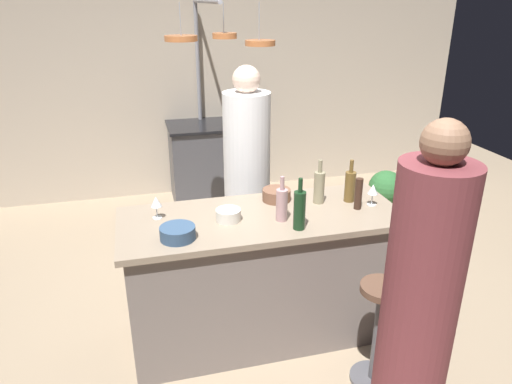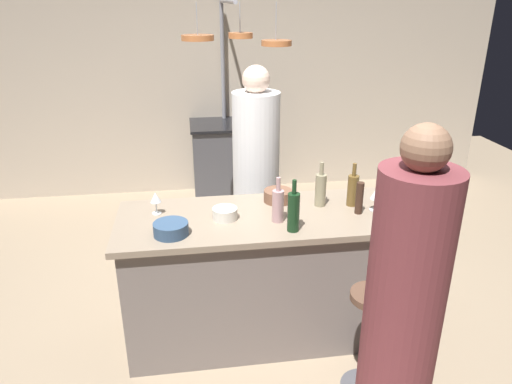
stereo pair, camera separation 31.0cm
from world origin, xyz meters
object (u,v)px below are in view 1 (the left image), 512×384
at_px(wine_glass_near_left_guest, 373,190).
at_px(mixing_bowl_wooden, 276,195).
at_px(mixing_bowl_blue, 178,233).
at_px(mixing_bowl_ceramic, 228,215).
at_px(wine_bottle_white, 319,187).
at_px(wine_bottle_red, 300,209).
at_px(bar_stool_right, 378,330).
at_px(guest_right, 419,304).
at_px(wine_glass_by_chef, 156,203).
at_px(chef, 247,184).
at_px(pepper_mill, 358,194).
at_px(wine_bottle_amber, 350,186).
at_px(potted_plant, 385,191).
at_px(stove_range, 205,163).
at_px(wine_bottle_rose, 282,204).

xyz_separation_m(wine_glass_near_left_guest, mixing_bowl_wooden, (-0.59, 0.24, -0.07)).
xyz_separation_m(mixing_bowl_blue, mixing_bowl_ceramic, (0.33, 0.17, -0.00)).
distance_m(wine_bottle_white, wine_bottle_red, 0.42).
distance_m(bar_stool_right, wine_bottle_white, 0.97).
bearing_deg(guest_right, wine_glass_near_left_guest, 77.07).
distance_m(wine_glass_by_chef, mixing_bowl_wooden, 0.81).
distance_m(chef, pepper_mill, 1.03).
relative_size(wine_glass_near_left_guest, mixing_bowl_ceramic, 0.94).
distance_m(bar_stool_right, guest_right, 0.55).
xyz_separation_m(bar_stool_right, wine_bottle_red, (-0.38, 0.38, 0.65)).
height_order(pepper_mill, wine_bottle_amber, wine_bottle_amber).
bearing_deg(mixing_bowl_ceramic, mixing_bowl_blue, -152.89).
height_order(potted_plant, wine_bottle_red, wine_bottle_red).
bearing_deg(pepper_mill, stove_range, 104.15).
bearing_deg(wine_bottle_red, pepper_mill, 20.85).
relative_size(wine_bottle_red, wine_glass_near_left_guest, 2.20).
height_order(wine_bottle_red, wine_glass_near_left_guest, wine_bottle_red).
bearing_deg(wine_bottle_red, wine_bottle_amber, 33.46).
height_order(chef, wine_glass_by_chef, chef).
bearing_deg(wine_bottle_red, wine_bottle_white, 52.55).
distance_m(bar_stool_right, wine_bottle_rose, 0.93).
bearing_deg(wine_bottle_white, guest_right, -83.94).
height_order(wine_bottle_red, mixing_bowl_wooden, wine_bottle_red).
distance_m(guest_right, mixing_bowl_ceramic, 1.22).
distance_m(wine_bottle_red, mixing_bowl_wooden, 0.45).
distance_m(wine_bottle_white, wine_glass_near_left_guest, 0.35).
bearing_deg(pepper_mill, wine_bottle_red, -159.15).
xyz_separation_m(wine_bottle_amber, wine_bottle_red, (-0.47, -0.31, 0.01)).
relative_size(chef, pepper_mill, 8.23).
relative_size(wine_bottle_amber, wine_bottle_white, 0.97).
relative_size(pepper_mill, wine_bottle_white, 0.70).
bearing_deg(wine_glass_near_left_guest, potted_plant, 56.52).
bearing_deg(mixing_bowl_wooden, mixing_bowl_blue, -150.91).
bearing_deg(mixing_bowl_wooden, mixing_bowl_ceramic, -149.26).
xyz_separation_m(wine_bottle_white, mixing_bowl_ceramic, (-0.64, -0.12, -0.08)).
bearing_deg(wine_bottle_white, mixing_bowl_ceramic, -169.67).
bearing_deg(wine_bottle_rose, chef, 90.28).
height_order(wine_bottle_amber, wine_bottle_white, wine_bottle_white).
height_order(wine_bottle_rose, mixing_bowl_wooden, wine_bottle_rose).
bearing_deg(wine_bottle_amber, stove_range, 104.91).
bearing_deg(mixing_bowl_ceramic, guest_right, -51.48).
bearing_deg(chef, guest_right, -76.05).
distance_m(wine_glass_by_chef, wine_glass_near_left_guest, 1.40).
relative_size(stove_range, wine_glass_by_chef, 6.10).
relative_size(guest_right, wine_bottle_red, 5.35).
distance_m(guest_right, wine_glass_near_left_guest, 0.99).
bearing_deg(stove_range, mixing_bowl_ceramic, -95.10).
distance_m(wine_glass_by_chef, mixing_bowl_ceramic, 0.45).
xyz_separation_m(bar_stool_right, wine_bottle_rose, (-0.44, 0.52, 0.63)).
bearing_deg(stove_range, wine_glass_near_left_guest, -73.15).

